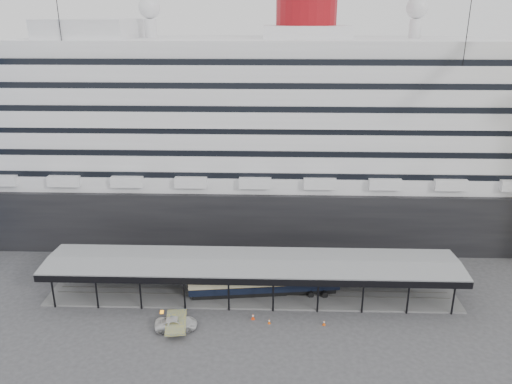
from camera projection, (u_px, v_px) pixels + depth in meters
ground at (251, 314)px, 64.50m from camera, size 200.00×200.00×0.00m
cruise_ship at (258, 124)px, 88.46m from camera, size 130.00×30.00×43.90m
platform_canopy at (252, 279)px, 68.41m from camera, size 56.00×9.18×5.30m
port_truck at (176, 324)px, 61.37m from camera, size 5.43×3.05×1.43m
pullman_carriage at (264, 278)px, 68.32m from camera, size 20.83×5.15×20.29m
traffic_cone_left at (253, 316)px, 63.36m from camera, size 0.45×0.45×0.84m
traffic_cone_mid at (269, 321)px, 62.50m from camera, size 0.35×0.35×0.67m
traffic_cone_right at (324, 323)px, 62.18m from camera, size 0.45×0.45×0.72m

